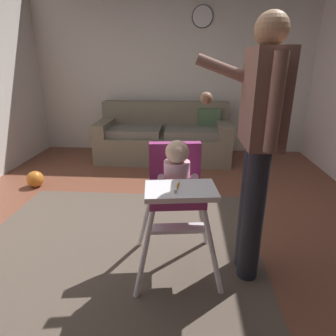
{
  "coord_description": "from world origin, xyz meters",
  "views": [
    {
      "loc": [
        0.29,
        -2.18,
        1.42
      ],
      "look_at": [
        0.17,
        -0.52,
        0.81
      ],
      "focal_mm": 30.52,
      "sensor_mm": 36.0,
      "label": 1
    }
  ],
  "objects_px": {
    "couch": "(164,138)",
    "toy_ball": "(35,179)",
    "wall_clock": "(203,17)",
    "adult_standing": "(258,142)",
    "high_chair": "(176,183)"
  },
  "relations": [
    {
      "from": "couch",
      "to": "high_chair",
      "type": "xyz_separation_m",
      "value": [
        0.3,
        -2.61,
        0.34
      ]
    },
    {
      "from": "high_chair",
      "to": "wall_clock",
      "type": "relative_size",
      "value": 3.05
    },
    {
      "from": "toy_ball",
      "to": "wall_clock",
      "type": "relative_size",
      "value": 0.62
    },
    {
      "from": "high_chair",
      "to": "toy_ball",
      "type": "xyz_separation_m",
      "value": [
        -1.78,
        1.35,
        -0.57
      ]
    },
    {
      "from": "couch",
      "to": "toy_ball",
      "type": "height_order",
      "value": "couch"
    },
    {
      "from": "toy_ball",
      "to": "high_chair",
      "type": "bearing_deg",
      "value": -37.25
    },
    {
      "from": "high_chair",
      "to": "toy_ball",
      "type": "height_order",
      "value": "high_chair"
    },
    {
      "from": "high_chair",
      "to": "adult_standing",
      "type": "bearing_deg",
      "value": 83.48
    },
    {
      "from": "couch",
      "to": "wall_clock",
      "type": "distance_m",
      "value": 1.9
    },
    {
      "from": "couch",
      "to": "wall_clock",
      "type": "xyz_separation_m",
      "value": [
        0.54,
        0.48,
        1.76
      ]
    },
    {
      "from": "toy_ball",
      "to": "wall_clock",
      "type": "bearing_deg",
      "value": 40.48
    },
    {
      "from": "adult_standing",
      "to": "wall_clock",
      "type": "distance_m",
      "value": 3.29
    },
    {
      "from": "toy_ball",
      "to": "adult_standing",
      "type": "bearing_deg",
      "value": -30.58
    },
    {
      "from": "high_chair",
      "to": "toy_ball",
      "type": "distance_m",
      "value": 2.31
    },
    {
      "from": "couch",
      "to": "toy_ball",
      "type": "xyz_separation_m",
      "value": [
        -1.48,
        -1.25,
        -0.23
      ]
    }
  ]
}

